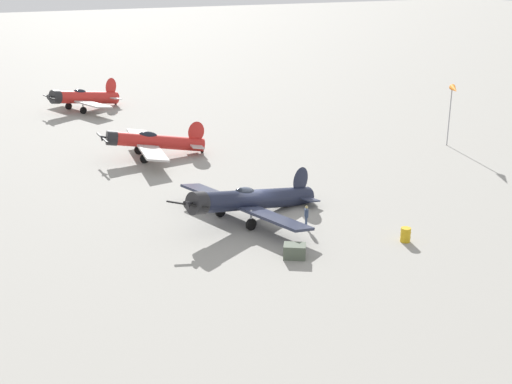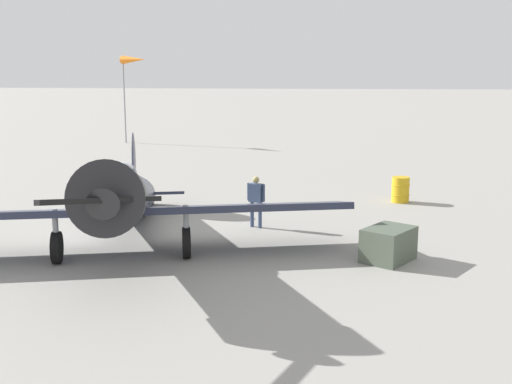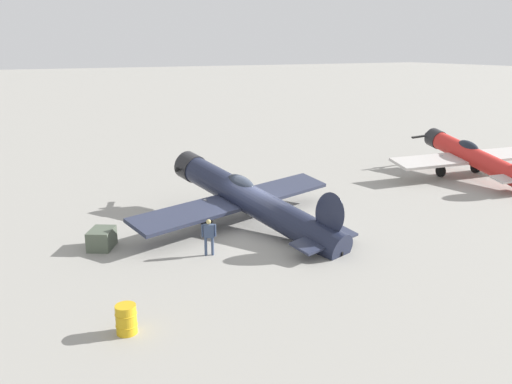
{
  "view_description": "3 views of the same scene",
  "coord_description": "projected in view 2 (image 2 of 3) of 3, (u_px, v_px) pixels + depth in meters",
  "views": [
    {
      "loc": [
        -18.47,
        -39.61,
        17.02
      ],
      "look_at": [
        -0.0,
        0.0,
        1.8
      ],
      "focal_mm": 47.41,
      "sensor_mm": 36.0,
      "label": 1
    },
    {
      "loc": [
        -15.98,
        -6.18,
        4.58
      ],
      "look_at": [
        2.12,
        -3.32,
        1.1
      ],
      "focal_mm": 43.19,
      "sensor_mm": 36.0,
      "label": 2
    },
    {
      "loc": [
        21.22,
        -11.09,
        8.47
      ],
      "look_at": [
        -0.0,
        0.0,
        1.8
      ],
      "focal_mm": 36.83,
      "sensor_mm": 36.0,
      "label": 3
    }
  ],
  "objects": [
    {
      "name": "ground_crew_mechanic",
      "position": [
        256.0,
        197.0,
        18.68
      ],
      "size": [
        0.36,
        0.58,
        1.58
      ],
      "rotation": [
        0.0,
        0.0,
        2.77
      ],
      "color": "#384766",
      "rests_on": "ground_plane"
    },
    {
      "name": "airplane_foreground",
      "position": [
        125.0,
        198.0,
        16.55
      ],
      "size": [
        11.96,
        11.81,
        3.41
      ],
      "rotation": [
        0.0,
        0.0,
        3.44
      ],
      "color": "#1E2338",
      "rests_on": "ground_plane"
    },
    {
      "name": "ground_plane",
      "position": [
        128.0,
        241.0,
        17.3
      ],
      "size": [
        400.0,
        400.0,
        0.0
      ],
      "primitive_type": "plane",
      "color": "gray"
    },
    {
      "name": "equipment_crate",
      "position": [
        388.0,
        244.0,
        15.37
      ],
      "size": [
        1.62,
        1.49,
        0.85
      ],
      "rotation": [
        0.0,
        0.0,
        1.04
      ],
      "color": "#4C5647",
      "rests_on": "ground_plane"
    },
    {
      "name": "fuel_drum",
      "position": [
        400.0,
        190.0,
        22.51
      ],
      "size": [
        0.67,
        0.67,
        0.93
      ],
      "color": "gold",
      "rests_on": "ground_plane"
    },
    {
      "name": "windsock_mast",
      "position": [
        133.0,
        63.0,
        40.82
      ],
      "size": [
        1.66,
        2.24,
        5.89
      ],
      "color": "gray",
      "rests_on": "ground_plane"
    }
  ]
}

